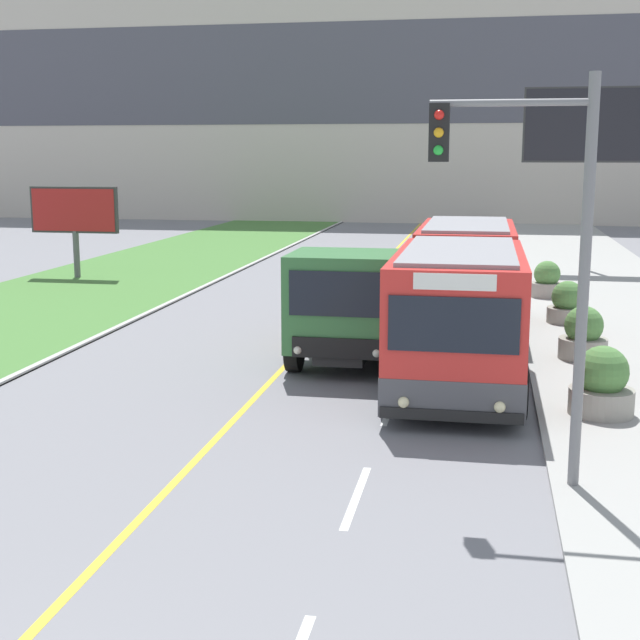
% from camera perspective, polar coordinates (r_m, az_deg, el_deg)
% --- Properties ---
extents(apartment_block_background, '(80.00, 8.04, 19.51)m').
position_cam_1_polar(apartment_block_background, '(66.85, 6.90, 14.79)').
color(apartment_block_background, beige).
rests_on(apartment_block_background, ground_plane).
extents(city_bus, '(2.68, 12.65, 2.97)m').
position_cam_1_polar(city_bus, '(21.47, 9.12, 1.59)').
color(city_bus, red).
rests_on(city_bus, ground_plane).
extents(dump_truck, '(2.53, 6.30, 2.67)m').
position_cam_1_polar(dump_truck, '(20.63, 1.98, 0.86)').
color(dump_truck, black).
rests_on(dump_truck, ground_plane).
extents(traffic_light_mast, '(2.28, 0.32, 5.91)m').
position_cam_1_polar(traffic_light_mast, '(12.85, 13.83, 5.55)').
color(traffic_light_mast, slate).
rests_on(traffic_light_mast, ground_plane).
extents(billboard_large, '(5.46, 0.24, 7.45)m').
position_cam_1_polar(billboard_large, '(38.16, 17.03, 11.48)').
color(billboard_large, '#59595B').
rests_on(billboard_large, ground_plane).
extents(billboard_small, '(3.55, 0.24, 3.56)m').
position_cam_1_polar(billboard_small, '(36.11, -15.45, 6.61)').
color(billboard_small, '#59595B').
rests_on(billboard_small, ground_plane).
extents(planter_round_near, '(1.19, 1.19, 1.29)m').
position_cam_1_polar(planter_round_near, '(17.21, 17.60, -3.98)').
color(planter_round_near, gray).
rests_on(planter_round_near, sidewalk_right).
extents(planter_round_second, '(1.13, 1.13, 1.25)m').
position_cam_1_polar(planter_round_second, '(21.71, 16.50, -0.98)').
color(planter_round_second, gray).
rests_on(planter_round_second, sidewalk_right).
extents(planter_round_third, '(1.13, 1.13, 1.20)m').
position_cam_1_polar(planter_round_third, '(26.24, 15.55, 0.96)').
color(planter_round_third, gray).
rests_on(planter_round_third, sidewalk_right).
extents(planter_round_far, '(1.09, 1.09, 1.22)m').
position_cam_1_polar(planter_round_far, '(30.78, 14.31, 2.42)').
color(planter_round_far, gray).
rests_on(planter_round_far, sidewalk_right).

